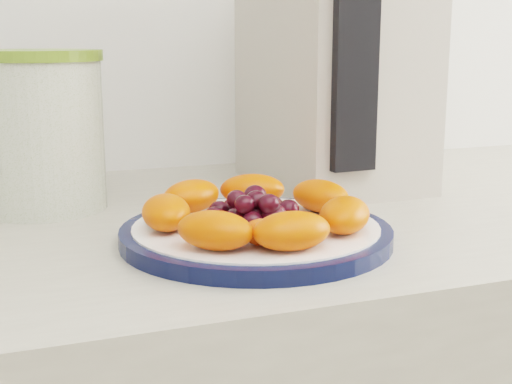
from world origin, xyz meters
name	(u,v)px	position (x,y,z in m)	size (l,w,h in m)	color
plate_rim	(256,234)	(-0.01, 1.08, 0.91)	(0.26, 0.26, 0.01)	black
plate_face	(256,234)	(-0.01, 1.08, 0.91)	(0.24, 0.24, 0.02)	white
canister	(41,136)	(-0.19, 1.29, 0.98)	(0.14, 0.14, 0.17)	#3F560D
canister_lid	(36,55)	(-0.19, 1.29, 1.08)	(0.15, 0.15, 0.01)	olive
appliance_body	(333,67)	(0.18, 1.30, 1.06)	(0.18, 0.25, 0.31)	#AFA598
appliance_panel	(355,69)	(0.14, 1.17, 1.06)	(0.05, 0.02, 0.23)	black
fruit_plate	(255,210)	(-0.02, 1.08, 0.93)	(0.23, 0.22, 0.04)	#E23603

